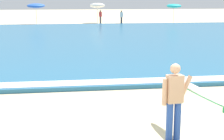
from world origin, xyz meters
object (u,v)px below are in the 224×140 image
(beachgoer_near_row_left, at_px, (100,17))
(surfer_with_board, at_px, (185,94))
(beachgoer_near_row_mid, at_px, (121,17))
(beach_umbrella_1, at_px, (36,6))
(beach_umbrella_3, at_px, (174,6))
(beach_umbrella_2, at_px, (97,5))

(beachgoer_near_row_left, bearing_deg, surfer_with_board, -92.95)
(beachgoer_near_row_left, height_order, beachgoer_near_row_mid, same)
(beach_umbrella_1, relative_size, beach_umbrella_3, 1.05)
(beach_umbrella_3, relative_size, beachgoer_near_row_left, 1.44)
(beachgoer_near_row_mid, bearing_deg, beach_umbrella_1, 174.79)
(beach_umbrella_3, bearing_deg, surfer_with_board, -107.30)
(beach_umbrella_1, relative_size, beachgoer_near_row_left, 1.52)
(surfer_with_board, relative_size, beachgoer_near_row_left, 1.84)
(surfer_with_board, distance_m, beachgoer_near_row_mid, 32.60)
(beach_umbrella_1, xyz_separation_m, beach_umbrella_3, (16.00, 0.54, -0.09))
(beach_umbrella_1, bearing_deg, beachgoer_near_row_mid, -5.21)
(beachgoer_near_row_left, relative_size, beachgoer_near_row_mid, 1.00)
(beach_umbrella_1, distance_m, beachgoer_near_row_mid, 9.59)
(beach_umbrella_2, relative_size, beachgoer_near_row_left, 1.53)
(beach_umbrella_1, relative_size, beachgoer_near_row_mid, 1.52)
(surfer_with_board, bearing_deg, beachgoer_near_row_mid, 82.98)
(surfer_with_board, xyz_separation_m, beach_umbrella_3, (10.51, 33.76, 0.97))
(beach_umbrella_2, height_order, beachgoer_near_row_mid, beach_umbrella_2)
(surfer_with_board, distance_m, beach_umbrella_2, 35.22)
(surfer_with_board, xyz_separation_m, beach_umbrella_1, (-5.48, 33.22, 1.06))
(beachgoer_near_row_mid, bearing_deg, beachgoer_near_row_left, 152.90)
(beach_umbrella_3, height_order, beachgoer_near_row_mid, beach_umbrella_3)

